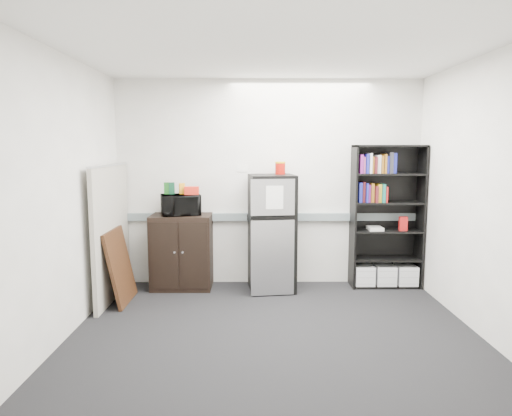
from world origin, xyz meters
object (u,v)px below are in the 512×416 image
(bookshelf, at_px, (386,218))
(cabinet, at_px, (182,252))
(cubicle_partition, at_px, (111,232))
(microwave, at_px, (181,205))
(refrigerator, at_px, (272,233))

(bookshelf, xyz_separation_m, cabinet, (-2.66, -0.06, -0.43))
(cubicle_partition, bearing_deg, microwave, 27.81)
(bookshelf, relative_size, cabinet, 1.93)
(cabinet, bearing_deg, bookshelf, 1.39)
(bookshelf, height_order, cubicle_partition, bookshelf)
(cubicle_partition, bearing_deg, bookshelf, 8.06)
(microwave, bearing_deg, cubicle_partition, -168.38)
(bookshelf, xyz_separation_m, cubicle_partition, (-3.43, -0.49, -0.10))
(bookshelf, relative_size, microwave, 3.86)
(microwave, relative_size, refrigerator, 0.32)
(cubicle_partition, xyz_separation_m, cabinet, (0.77, 0.42, -0.33))
(cabinet, bearing_deg, microwave, -90.00)
(cubicle_partition, bearing_deg, cabinet, 28.73)
(cubicle_partition, relative_size, cabinet, 1.69)
(microwave, bearing_deg, cabinet, 73.81)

